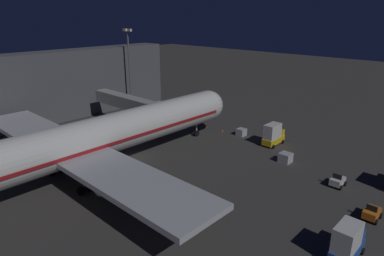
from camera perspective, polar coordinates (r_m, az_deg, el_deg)
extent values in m
plane|color=#383533|center=(58.01, -9.28, -5.04)|extent=(320.00, 320.00, 0.00)
cylinder|color=silver|center=(51.19, -18.01, -2.18)|extent=(6.00, 55.82, 6.00)
sphere|color=silver|center=(68.14, 2.77, 3.87)|extent=(5.88, 5.88, 5.88)
cube|color=maroon|center=(51.35, -17.96, -2.64)|extent=(6.06, 53.59, 0.50)
cube|color=black|center=(66.56, 1.78, 4.46)|extent=(3.30, 1.40, 0.90)
cube|color=#B7BABF|center=(50.91, -19.40, -3.71)|extent=(50.64, 7.71, 0.70)
cylinder|color=#B7BABF|center=(45.26, -12.85, -8.43)|extent=(2.57, 5.35, 2.57)
cylinder|color=black|center=(46.60, -10.13, -7.41)|extent=(2.19, 0.15, 2.19)
cylinder|color=#B7BABF|center=(59.21, -22.28, -2.78)|extent=(2.57, 5.35, 2.57)
cylinder|color=black|center=(60.25, -19.99, -2.13)|extent=(2.19, 0.15, 2.19)
cylinder|color=#B7BABF|center=(66.61, 0.77, 0.45)|extent=(0.28, 0.28, 2.08)
cylinder|color=black|center=(67.14, 0.76, -0.88)|extent=(0.45, 1.20, 1.20)
cylinder|color=#B7BABF|center=(48.02, -17.75, -8.04)|extent=(0.28, 0.28, 2.08)
cylinder|color=black|center=(49.02, -16.90, -9.54)|extent=(0.45, 1.20, 1.20)
cylinder|color=black|center=(48.49, -18.23, -10.01)|extent=(0.45, 1.20, 1.20)
cylinder|color=#B7BABF|center=(54.97, -22.12, -5.08)|extent=(0.28, 0.28, 2.08)
cylinder|color=black|center=(55.85, -21.32, -6.45)|extent=(0.45, 1.20, 1.20)
cylinder|color=black|center=(55.39, -22.52, -6.82)|extent=(0.45, 1.20, 1.20)
cube|color=#9E9E99|center=(71.73, -10.90, 4.31)|extent=(19.69, 2.60, 2.50)
cube|color=#9E9E99|center=(64.25, -5.68, 2.88)|extent=(3.20, 3.40, 3.00)
cube|color=black|center=(63.24, -4.84, 2.64)|extent=(0.70, 3.20, 2.70)
cylinder|color=#B7BABF|center=(66.00, -6.16, 0.14)|extent=(0.56, 0.56, 4.43)
cylinder|color=black|center=(66.21, -5.76, -1.54)|extent=(0.25, 0.60, 0.60)
cylinder|color=black|center=(67.07, -6.44, -1.30)|extent=(0.25, 0.60, 0.60)
cube|color=#4C4F54|center=(78.48, -29.42, 4.95)|extent=(6.00, 80.00, 15.35)
cylinder|color=#59595E|center=(85.67, -10.46, 9.35)|extent=(0.40, 0.40, 19.20)
cube|color=#F9EFC6|center=(83.95, -10.48, 15.93)|extent=(1.10, 0.50, 0.60)
cube|color=#F9EFC6|center=(85.40, -11.24, 15.93)|extent=(1.10, 0.50, 0.60)
cube|color=#234C9E|center=(38.86, 24.64, -18.17)|extent=(2.00, 4.76, 1.10)
cube|color=silver|center=(37.35, 24.71, -16.36)|extent=(1.90, 3.33, 2.57)
cube|color=#234C9E|center=(39.52, 25.65, -15.72)|extent=(1.80, 1.60, 1.10)
cylinder|color=black|center=(40.31, 26.84, -18.04)|extent=(0.24, 0.70, 0.70)
cylinder|color=black|center=(40.72, 23.89, -17.16)|extent=(0.24, 0.70, 0.70)
cube|color=orange|center=(46.37, 28.04, -12.52)|extent=(1.50, 2.51, 0.90)
cube|color=black|center=(45.66, 28.06, -11.86)|extent=(1.20, 0.20, 0.70)
cylinder|color=black|center=(47.20, 29.22, -12.79)|extent=(0.24, 0.70, 0.70)
cylinder|color=black|center=(47.48, 27.31, -12.27)|extent=(0.24, 0.70, 0.70)
cylinder|color=black|center=(45.70, 28.63, -13.75)|extent=(0.24, 0.70, 0.70)
cylinder|color=black|center=(45.99, 26.65, -13.20)|extent=(0.24, 0.70, 0.70)
cube|color=silver|center=(52.35, 23.33, -8.19)|extent=(1.50, 2.41, 0.90)
cube|color=black|center=(51.70, 23.30, -7.55)|extent=(1.20, 0.20, 0.70)
cylinder|color=black|center=(53.05, 24.41, -8.53)|extent=(0.24, 0.70, 0.70)
cylinder|color=black|center=(53.49, 22.78, -8.07)|extent=(0.24, 0.70, 0.70)
cylinder|color=black|center=(51.60, 23.77, -9.21)|extent=(0.24, 0.70, 0.70)
cylinder|color=black|center=(52.05, 22.10, -8.74)|extent=(0.24, 0.70, 0.70)
cube|color=yellow|center=(64.54, 13.55, -1.97)|extent=(2.00, 4.92, 1.10)
cube|color=silver|center=(63.40, 13.40, -0.52)|extent=(1.90, 3.44, 2.67)
cube|color=yellow|center=(65.55, 14.36, -0.69)|extent=(1.80, 1.60, 1.10)
cylinder|color=black|center=(65.69, 15.07, -2.24)|extent=(0.24, 0.70, 0.70)
cylinder|color=black|center=(66.62, 13.48, -1.81)|extent=(0.24, 0.70, 0.70)
cylinder|color=black|center=(62.84, 13.56, -3.08)|extent=(0.24, 0.70, 0.70)
cylinder|color=black|center=(63.82, 11.92, -2.61)|extent=(0.24, 0.70, 0.70)
cube|color=#B7BABF|center=(57.55, 15.48, -4.84)|extent=(1.85, 1.87, 1.58)
cube|color=#B7BABF|center=(68.10, 8.31, -0.69)|extent=(1.65, 1.66, 1.44)
cone|color=orange|center=(69.88, 5.14, -0.44)|extent=(0.36, 0.36, 0.55)
cone|color=orange|center=(72.52, 2.42, 0.34)|extent=(0.36, 0.36, 0.55)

